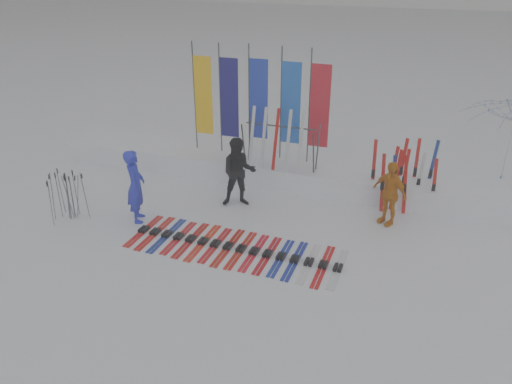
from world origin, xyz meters
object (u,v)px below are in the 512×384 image
at_px(ski_rack, 281,140).
at_px(tent_canopy, 510,147).
at_px(person_black, 239,172).
at_px(person_yellow, 389,193).
at_px(person_blue, 136,186).
at_px(ski_row, 234,248).

bearing_deg(ski_rack, tent_canopy, 17.19).
bearing_deg(person_black, person_yellow, -18.57).
xyz_separation_m(person_blue, ski_rack, (2.69, 3.14, 0.46)).
bearing_deg(person_blue, person_yellow, -98.75).
relative_size(person_blue, ski_rack, 0.91).
bearing_deg(ski_rack, person_yellow, -20.64).
bearing_deg(person_black, ski_rack, 43.24).
bearing_deg(tent_canopy, ski_row, -137.10).
bearing_deg(tent_canopy, person_black, -153.19).
distance_m(person_blue, person_black, 2.62).
distance_m(person_yellow, ski_rack, 3.40).
distance_m(person_yellow, ski_row, 3.98).
height_order(person_black, person_yellow, person_black).
relative_size(person_black, ski_row, 0.38).
bearing_deg(tent_canopy, person_blue, -150.00).
xyz_separation_m(person_blue, person_black, (2.04, 1.65, -0.00)).
xyz_separation_m(person_black, person_yellow, (3.78, 0.31, -0.11)).
bearing_deg(person_blue, person_black, -78.37).
distance_m(person_yellow, tent_canopy, 4.15).
distance_m(tent_canopy, ski_row, 8.09).
distance_m(tent_canopy, ski_rack, 6.21).
bearing_deg(tent_canopy, person_yellow, -132.87).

